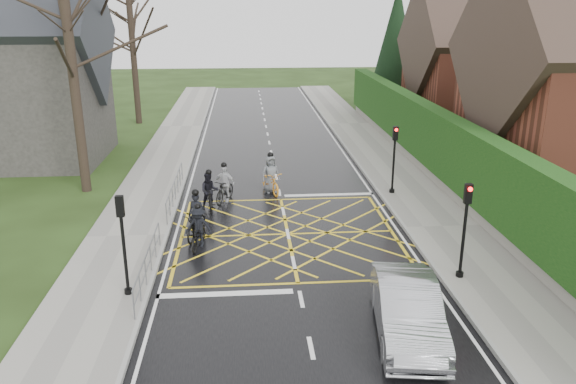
{
  "coord_description": "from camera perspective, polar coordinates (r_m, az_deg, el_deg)",
  "views": [
    {
      "loc": [
        -1.55,
        -19.66,
        8.26
      ],
      "look_at": [
        0.1,
        1.17,
        1.3
      ],
      "focal_mm": 35.0,
      "sensor_mm": 36.0,
      "label": 1
    }
  ],
  "objects": [
    {
      "name": "railing_south",
      "position": [
        18.08,
        -14.07,
        -6.62
      ],
      "size": [
        0.05,
        5.04,
        1.03
      ],
      "color": "slate",
      "rests_on": "ground"
    },
    {
      "name": "tree_near",
      "position": [
        26.72,
        -21.63,
        16.45
      ],
      "size": [
        9.24,
        9.24,
        11.44
      ],
      "color": "black",
      "rests_on": "ground"
    },
    {
      "name": "cyclist_front",
      "position": [
        24.8,
        -6.46,
        0.46
      ],
      "size": [
        1.15,
        1.85,
        1.8
      ],
      "rotation": [
        0.0,
        0.0,
        -0.39
      ],
      "color": "black",
      "rests_on": "ground"
    },
    {
      "name": "cyclist_back",
      "position": [
        23.92,
        -7.97,
        -0.27
      ],
      "size": [
        0.85,
        1.81,
        1.77
      ],
      "rotation": [
        0.0,
        0.0,
        0.11
      ],
      "color": "black",
      "rests_on": "ground"
    },
    {
      "name": "ground",
      "position": [
        21.38,
        -0.01,
        -4.31
      ],
      "size": [
        120.0,
        120.0,
        0.0
      ],
      "primitive_type": "plane",
      "color": "black",
      "rests_on": "ground"
    },
    {
      "name": "car",
      "position": [
        15.24,
        12.06,
        -11.61
      ],
      "size": [
        2.15,
        4.65,
        1.48
      ],
      "primitive_type": "imported",
      "rotation": [
        0.0,
        0.0,
        -0.13
      ],
      "color": "#A6A8AD",
      "rests_on": "ground"
    },
    {
      "name": "cyclist_mid",
      "position": [
        20.34,
        -9.06,
        -3.96
      ],
      "size": [
        1.05,
        1.76,
        1.63
      ],
      "rotation": [
        0.0,
        0.0,
        -0.19
      ],
      "color": "black",
      "rests_on": "ground"
    },
    {
      "name": "stone_wall",
      "position": [
        28.42,
        14.79,
        1.63
      ],
      "size": [
        0.5,
        38.0,
        0.7
      ],
      "primitive_type": "cube",
      "color": "slate",
      "rests_on": "ground"
    },
    {
      "name": "cyclist_lead",
      "position": [
        25.88,
        -1.77,
        1.35
      ],
      "size": [
        1.27,
        2.09,
        1.92
      ],
      "rotation": [
        0.0,
        0.0,
        0.32
      ],
      "color": "orange",
      "rests_on": "ground"
    },
    {
      "name": "church",
      "position": [
        34.02,
        -25.63,
        11.04
      ],
      "size": [
        8.8,
        7.8,
        11.0
      ],
      "color": "#2D2B28",
      "rests_on": "ground"
    },
    {
      "name": "road",
      "position": [
        21.38,
        -0.01,
        -4.29
      ],
      "size": [
        9.0,
        80.0,
        0.01
      ],
      "primitive_type": "cube",
      "color": "black",
      "rests_on": "ground"
    },
    {
      "name": "tree_far",
      "position": [
        42.39,
        -15.7,
        16.33
      ],
      "size": [
        8.4,
        8.4,
        10.4
      ],
      "color": "black",
      "rests_on": "ground"
    },
    {
      "name": "house_far",
      "position": [
        41.22,
        19.24,
        12.0
      ],
      "size": [
        9.8,
        8.8,
        10.3
      ],
      "color": "brown",
      "rests_on": "ground"
    },
    {
      "name": "conifer",
      "position": [
        47.4,
        10.87,
        14.16
      ],
      "size": [
        4.6,
        4.6,
        10.0
      ],
      "color": "black",
      "rests_on": "ground"
    },
    {
      "name": "traffic_light_se",
      "position": [
        18.07,
        17.46,
        -3.9
      ],
      "size": [
        0.24,
        0.31,
        3.21
      ],
      "rotation": [
        0.0,
        0.0,
        3.14
      ],
      "color": "black",
      "rests_on": "ground"
    },
    {
      "name": "railing_north",
      "position": [
        25.01,
        -11.43,
        0.66
      ],
      "size": [
        0.05,
        6.04,
        1.03
      ],
      "color": "slate",
      "rests_on": "ground"
    },
    {
      "name": "cyclist_rear",
      "position": [
        21.2,
        -9.26,
        -3.01
      ],
      "size": [
        1.13,
        2.02,
        1.86
      ],
      "rotation": [
        0.0,
        0.0,
        -0.26
      ],
      "color": "black",
      "rests_on": "ground"
    },
    {
      "name": "traffic_light_sw",
      "position": [
        16.92,
        -16.33,
        -5.34
      ],
      "size": [
        0.24,
        0.31,
        3.21
      ],
      "color": "black",
      "rests_on": "ground"
    },
    {
      "name": "sidewalk_left",
      "position": [
        21.76,
        -16.02,
        -4.44
      ],
      "size": [
        3.0,
        80.0,
        0.15
      ],
      "primitive_type": "cube",
      "color": "gray",
      "rests_on": "ground"
    },
    {
      "name": "traffic_light_ne",
      "position": [
        25.63,
        10.7,
        3.17
      ],
      "size": [
        0.24,
        0.31,
        3.21
      ],
      "rotation": [
        0.0,
        0.0,
        3.14
      ],
      "color": "black",
      "rests_on": "ground"
    },
    {
      "name": "hedge",
      "position": [
        27.98,
        15.08,
        5.06
      ],
      "size": [
        0.9,
        38.0,
        2.8
      ],
      "primitive_type": "cube",
      "color": "black",
      "rests_on": "stone_wall"
    },
    {
      "name": "sidewalk_right",
      "position": [
        22.6,
        15.37,
        -3.51
      ],
      "size": [
        3.0,
        80.0,
        0.15
      ],
      "primitive_type": "cube",
      "color": "gray",
      "rests_on": "ground"
    }
  ]
}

